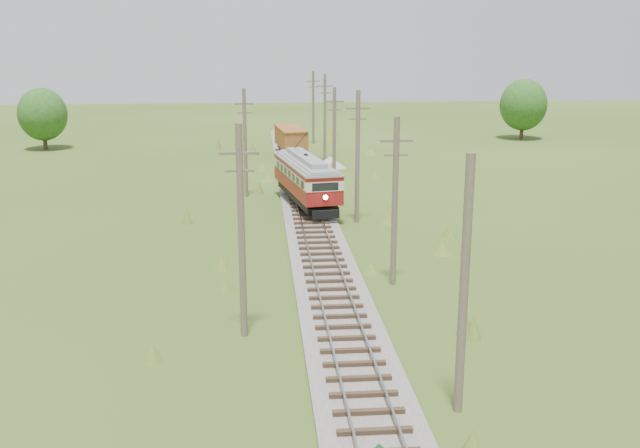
{
  "coord_description": "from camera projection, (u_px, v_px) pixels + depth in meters",
  "views": [
    {
      "loc": [
        -3.41,
        -16.29,
        12.13
      ],
      "look_at": [
        0.0,
        23.33,
        1.9
      ],
      "focal_mm": 40.0,
      "sensor_mm": 36.0,
      "label": 1
    }
  ],
  "objects": [
    {
      "name": "railbed_main",
      "position": [
        307.0,
        210.0,
        51.78
      ],
      "size": [
        3.6,
        96.0,
        0.57
      ],
      "color": "#605B54",
      "rests_on": "ground"
    },
    {
      "name": "streetcar",
      "position": [
        306.0,
        176.0,
        52.62
      ],
      "size": [
        4.47,
        11.52,
        5.21
      ],
      "rotation": [
        0.0,
        0.0,
        0.17
      ],
      "color": "black",
      "rests_on": "ground"
    },
    {
      "name": "tree_mid_a",
      "position": [
        43.0,
        114.0,
        81.31
      ],
      "size": [
        5.46,
        5.46,
        7.03
      ],
      "color": "#38281C",
      "rests_on": "ground"
    },
    {
      "name": "tree_mid_b",
      "position": [
        523.0,
        105.0,
        89.91
      ],
      "size": [
        5.88,
        5.88,
        7.57
      ],
      "color": "#38281C",
      "rests_on": "ground"
    },
    {
      "name": "utility_pole_l_b",
      "position": [
        245.0,
        142.0,
        56.14
      ],
      "size": [
        1.6,
        0.3,
        8.6
      ],
      "color": "brown",
      "rests_on": "ground"
    },
    {
      "name": "utility_pole_r_3",
      "position": [
        357.0,
        156.0,
        48.05
      ],
      "size": [
        1.6,
        0.3,
        9.0
      ],
      "color": "brown",
      "rests_on": "ground"
    },
    {
      "name": "utility_pole_r_1",
      "position": [
        464.0,
        288.0,
        23.01
      ],
      "size": [
        0.3,
        0.3,
        8.8
      ],
      "color": "brown",
      "rests_on": "ground"
    },
    {
      "name": "gravel_pile",
      "position": [
        331.0,
        162.0,
        70.72
      ],
      "size": [
        2.88,
        3.06,
        1.05
      ],
      "color": "gray",
      "rests_on": "ground"
    },
    {
      "name": "utility_pole_r_6",
      "position": [
        313.0,
        107.0,
        85.72
      ],
      "size": [
        1.6,
        0.3,
        8.7
      ],
      "color": "brown",
      "rests_on": "ground"
    },
    {
      "name": "gondola",
      "position": [
        291.0,
        139.0,
        76.38
      ],
      "size": [
        3.37,
        8.02,
        2.59
      ],
      "rotation": [
        0.0,
        0.0,
        0.11
      ],
      "color": "black",
      "rests_on": "ground"
    },
    {
      "name": "utility_pole_r_4",
      "position": [
        334.0,
        136.0,
        60.65
      ],
      "size": [
        1.6,
        0.3,
        8.4
      ],
      "color": "brown",
      "rests_on": "ground"
    },
    {
      "name": "utility_pole_r_5",
      "position": [
        325.0,
        117.0,
        73.16
      ],
      "size": [
        1.6,
        0.3,
        8.9
      ],
      "color": "brown",
      "rests_on": "ground"
    },
    {
      "name": "utility_pole_l_a",
      "position": [
        241.0,
        230.0,
        29.1
      ],
      "size": [
        1.6,
        0.3,
        9.0
      ],
      "color": "brown",
      "rests_on": "ground"
    },
    {
      "name": "utility_pole_r_2",
      "position": [
        395.0,
        200.0,
        35.56
      ],
      "size": [
        1.6,
        0.3,
        8.6
      ],
      "color": "brown",
      "rests_on": "ground"
    }
  ]
}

